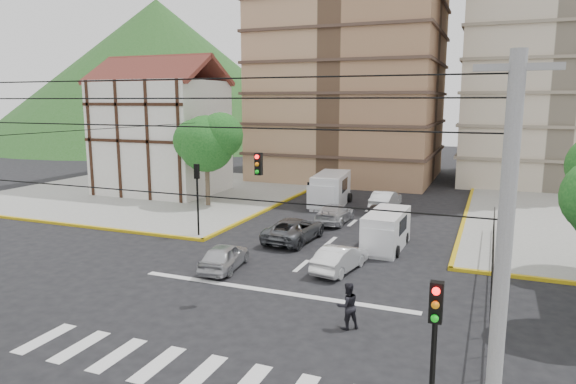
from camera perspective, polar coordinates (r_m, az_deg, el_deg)
The scene contains 21 objects.
ground at distance 22.07m, azimuth -3.13°, elevation -11.98°, with size 160.00×160.00×0.00m, color black.
sidewalk_nw at distance 48.73m, azimuth -14.56°, elevation 0.09°, with size 26.00×26.00×0.15m, color gray.
crosswalk_stripes at distance 17.35m, azimuth -12.02°, elevation -18.68°, with size 12.00×2.40×0.01m, color silver.
stop_line at distance 23.08m, azimuth -1.85°, elevation -10.94°, with size 13.00×0.40×0.01m, color silver.
tudor_building at distance 47.54m, azimuth -13.86°, elevation 6.16°, with size 10.80×8.05×12.23m.
distant_hill at distance 109.20m, azimuth -14.14°, elevation 12.83°, with size 70.00×70.00×28.00m, color #204F1A.
park_fence at distance 24.45m, azimuth 21.60°, elevation -10.46°, with size 0.10×22.50×1.66m, color black, non-canonical shape.
tree_tudor at distance 40.32m, azimuth -8.93°, elevation 5.62°, with size 5.39×4.40×7.43m.
traffic_light_se at distance 11.92m, azimuth 15.90°, elevation -16.09°, with size 0.28×0.22×4.40m.
traffic_light_nw at distance 31.49m, azimuth -10.05°, elevation 0.49°, with size 0.28×0.22×4.40m.
traffic_light_hanging at distance 18.78m, azimuth -5.94°, elevation 2.73°, with size 18.00×9.12×0.92m.
utility_pole_se at distance 10.13m, azimuth 22.48°, elevation -11.10°, with size 1.40×0.28×9.00m.
van_right_lane at distance 29.43m, azimuth 10.76°, elevation -4.35°, with size 2.01×4.77×2.13m.
van_left_lane at distance 40.81m, azimuth 4.68°, elevation 0.15°, with size 2.83×5.93×2.57m.
car_silver_front_left at distance 25.88m, azimuth -7.09°, elevation -7.11°, with size 1.57×3.90×1.33m, color #B9B9BE.
car_white_front_right at distance 25.59m, azimuth 5.79°, elevation -7.32°, with size 1.38×3.95×1.30m, color white.
car_grey_mid_left at distance 30.74m, azimuth 0.72°, elevation -4.17°, with size 2.35×5.09×1.41m, color #54575B.
car_silver_rear_left at distance 35.40m, azimuth 5.21°, elevation -2.37°, with size 1.87×4.60×1.33m, color silver.
car_darkgrey_mid_right at distance 35.76m, azimuth 10.02°, elevation -2.32°, with size 1.63×4.05×1.38m, color #272729.
car_white_rear_right at distance 40.39m, azimuth 10.79°, elevation -0.85°, with size 1.54×4.43×1.46m, color white.
pedestrian_crosswalk at distance 19.40m, azimuth 6.63°, elevation -12.44°, with size 0.86×0.67×1.76m, color black.
Camera 1 is at (8.73, -18.49, 8.30)m, focal length 32.00 mm.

